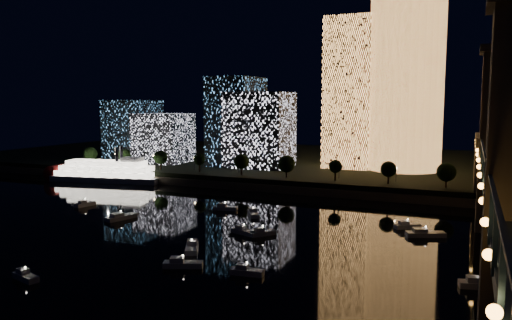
# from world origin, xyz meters

# --- Properties ---
(ground) EXTENTS (520.00, 520.00, 0.00)m
(ground) POSITION_xyz_m (0.00, 0.00, 0.00)
(ground) COLOR black
(ground) RESTS_ON ground
(far_bank) EXTENTS (420.00, 160.00, 5.00)m
(far_bank) POSITION_xyz_m (0.00, 160.00, 2.50)
(far_bank) COLOR black
(far_bank) RESTS_ON ground
(seawall) EXTENTS (420.00, 6.00, 3.00)m
(seawall) POSITION_xyz_m (0.00, 82.00, 1.50)
(seawall) COLOR #6B5E4C
(seawall) RESTS_ON ground
(tower_cylindrical) EXTENTS (34.00, 34.00, 88.57)m
(tower_cylindrical) POSITION_xyz_m (30.07, 131.63, 49.41)
(tower_cylindrical) COLOR #FFA651
(tower_cylindrical) RESTS_ON far_bank
(tower_rectangular) EXTENTS (21.42, 21.42, 68.16)m
(tower_rectangular) POSITION_xyz_m (5.52, 131.07, 39.08)
(tower_rectangular) COLOR #FFA651
(tower_rectangular) RESTS_ON far_bank
(midrise_blocks) EXTENTS (96.64, 30.53, 42.00)m
(midrise_blocks) POSITION_xyz_m (-62.07, 115.96, 22.22)
(midrise_blocks) COLOR white
(midrise_blocks) RESTS_ON far_bank
(truss_bridge) EXTENTS (13.00, 266.00, 50.00)m
(truss_bridge) POSITION_xyz_m (65.00, 3.72, 16.25)
(truss_bridge) COLOR navy
(truss_bridge) RESTS_ON ground
(riverboat) EXTENTS (54.80, 20.56, 16.19)m
(riverboat) POSITION_xyz_m (-92.75, 75.63, 4.15)
(riverboat) COLOR silver
(riverboat) RESTS_ON ground
(motorboats) EXTENTS (132.89, 77.50, 2.78)m
(motorboats) POSITION_xyz_m (-1.59, 15.37, 0.81)
(motorboats) COLOR silver
(motorboats) RESTS_ON ground
(esplanade_trees) EXTENTS (166.70, 6.96, 8.98)m
(esplanade_trees) POSITION_xyz_m (-30.61, 88.00, 10.47)
(esplanade_trees) COLOR black
(esplanade_trees) RESTS_ON far_bank
(street_lamps) EXTENTS (132.70, 0.70, 5.65)m
(street_lamps) POSITION_xyz_m (-34.00, 94.00, 9.02)
(street_lamps) COLOR black
(street_lamps) RESTS_ON far_bank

